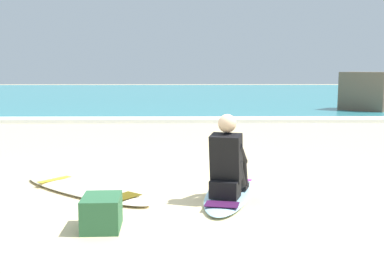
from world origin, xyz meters
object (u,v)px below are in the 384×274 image
object	(u,v)px
surfboard_main	(229,193)
beach_bag	(102,212)
surfboard_spare_near	(85,190)
surfer_seated	(228,164)

from	to	relation	value
surfboard_main	beach_bag	bearing A→B (deg)	-137.73
surfboard_spare_near	beach_bag	bearing A→B (deg)	-72.02
beach_bag	surfer_seated	bearing A→B (deg)	36.71
surfboard_main	surfer_seated	distance (m)	0.47
surfboard_main	surfboard_spare_near	bearing A→B (deg)	174.13
surfboard_main	surfboard_spare_near	size ratio (longest dim) A/B	1.02
surfboard_main	surfer_seated	world-z (taller)	surfer_seated
surfboard_main	beach_bag	distance (m)	1.80
beach_bag	surfboard_spare_near	bearing A→B (deg)	107.98
surfer_seated	surfboard_spare_near	world-z (taller)	surfer_seated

